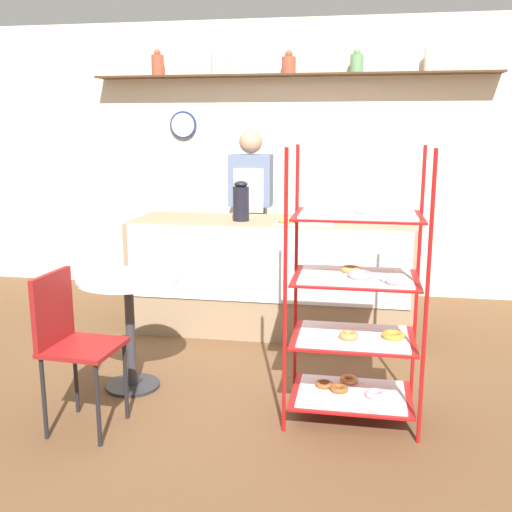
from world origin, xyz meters
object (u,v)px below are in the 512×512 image
(coffee_carafe, at_px, (241,201))
(donut_tray_counter, at_px, (302,221))
(person_worker, at_px, (251,212))
(cafe_table, at_px, (129,306))
(cafe_chair, at_px, (69,334))
(pastry_rack, at_px, (356,306))

(coffee_carafe, xyz_separation_m, donut_tray_counter, (0.50, -0.05, -0.14))
(person_worker, distance_m, cafe_table, 1.98)
(person_worker, distance_m, cafe_chair, 2.55)
(coffee_carafe, bearing_deg, cafe_table, -110.47)
(pastry_rack, height_order, coffee_carafe, pastry_rack)
(pastry_rack, distance_m, cafe_chair, 1.61)
(cafe_table, bearing_deg, donut_tray_counter, 51.23)
(cafe_table, distance_m, cafe_chair, 0.58)
(cafe_table, distance_m, donut_tray_counter, 1.61)
(pastry_rack, xyz_separation_m, donut_tray_counter, (-0.45, 1.37, 0.27))
(person_worker, relative_size, cafe_chair, 1.84)
(pastry_rack, distance_m, donut_tray_counter, 1.46)
(cafe_table, relative_size, donut_tray_counter, 1.62)
(person_worker, bearing_deg, pastry_rack, -64.16)
(cafe_chair, height_order, donut_tray_counter, donut_tray_counter)
(person_worker, bearing_deg, cafe_table, -103.04)
(pastry_rack, height_order, person_worker, person_worker)
(pastry_rack, height_order, cafe_table, pastry_rack)
(person_worker, bearing_deg, donut_tray_counter, -51.52)
(cafe_table, relative_size, coffee_carafe, 2.28)
(cafe_chair, distance_m, coffee_carafe, 2.00)
(donut_tray_counter, bearing_deg, person_worker, 128.48)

